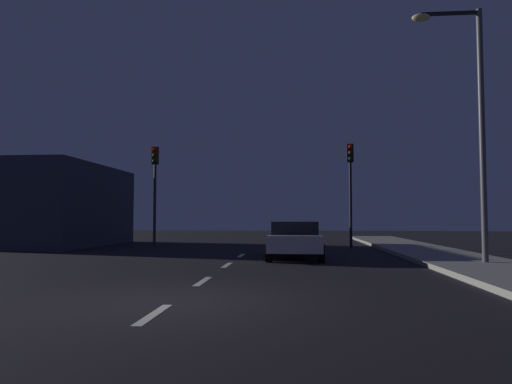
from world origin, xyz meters
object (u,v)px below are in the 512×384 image
object	(u,v)px
car_stopped_ahead	(295,239)
street_lamp_right	(471,111)
traffic_signal_right	(350,175)
traffic_signal_left	(155,177)

from	to	relation	value
car_stopped_ahead	street_lamp_right	distance (m)	7.21
traffic_signal_right	street_lamp_right	distance (m)	9.27
traffic_signal_right	street_lamp_right	bearing A→B (deg)	-73.07
traffic_signal_left	traffic_signal_right	distance (m)	9.86
car_stopped_ahead	street_lamp_right	xyz separation A→B (m)	(5.39, -2.61, 4.02)
street_lamp_right	car_stopped_ahead	bearing A→B (deg)	154.11
traffic_signal_left	car_stopped_ahead	distance (m)	9.88
traffic_signal_right	street_lamp_right	world-z (taller)	street_lamp_right
traffic_signal_left	street_lamp_right	bearing A→B (deg)	-35.07
traffic_signal_right	car_stopped_ahead	world-z (taller)	traffic_signal_right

